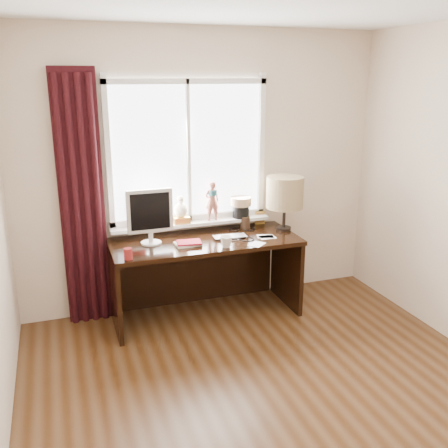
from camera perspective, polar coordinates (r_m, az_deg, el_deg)
name	(u,v)px	position (r m, az deg, el deg)	size (l,w,h in m)	color
floor	(293,420)	(3.55, 7.92, -21.35)	(3.50, 4.00, 0.00)	#4D321C
wall_back	(203,172)	(4.74, -2.40, 5.99)	(3.50, 2.60, 0.00)	beige
laptop	(230,237)	(4.55, 0.70, -1.48)	(0.30, 0.20, 0.02)	silver
mug	(226,241)	(4.29, 0.23, -2.00)	(0.11, 0.10, 0.11)	white
red_cup	(128,254)	(4.09, -10.91, -3.37)	(0.07, 0.07, 0.09)	maroon
window	(190,173)	(4.66, -3.92, 5.79)	(1.52, 0.21, 1.40)	white
curtain	(82,203)	(4.50, -15.95, 2.38)	(0.38, 0.09, 2.25)	black
desk	(202,261)	(4.68, -2.49, -4.28)	(1.70, 0.70, 0.75)	black
monitor	(150,213)	(4.37, -8.47, 1.22)	(0.40, 0.18, 0.49)	beige
notebook_stack	(188,243)	(4.37, -4.11, -2.21)	(0.24, 0.18, 0.03)	beige
brush_holder	(245,222)	(4.82, 2.43, 0.18)	(0.09, 0.09, 0.25)	black
icon_frame	(260,218)	(4.97, 4.13, 0.73)	(0.10, 0.03, 0.13)	gold
table_lamp	(285,193)	(4.73, 6.97, 3.53)	(0.35, 0.35, 0.52)	black
loose_papers	(263,239)	(4.53, 4.50, -1.74)	(0.34, 0.34, 0.00)	white
desk_cables	(244,234)	(4.67, 2.35, -1.10)	(0.28, 0.44, 0.01)	black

